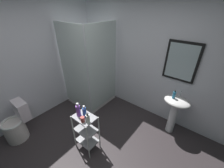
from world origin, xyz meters
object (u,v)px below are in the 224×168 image
(lotion_bottle_white, at_px, (88,118))
(shampoo_bottle_blue, at_px, (84,112))
(toilet, at_px, (17,125))
(storage_cart, at_px, (86,130))
(pedestal_sink, at_px, (175,109))
(hand_soap_bottle, at_px, (174,95))
(rinse_cup, at_px, (83,119))
(shower_stall, at_px, (91,87))
(conditioner_bottle_purple, at_px, (78,110))

(lotion_bottle_white, bearing_deg, shampoo_bottle_blue, 159.07)
(toilet, height_order, storage_cart, toilet)
(pedestal_sink, distance_m, lotion_bottle_white, 1.65)
(toilet, height_order, hand_soap_bottle, hand_soap_bottle)
(toilet, distance_m, rinse_cup, 1.47)
(shower_stall, relative_size, storage_cart, 2.70)
(toilet, bearing_deg, pedestal_sink, 41.61)
(shower_stall, relative_size, lotion_bottle_white, 11.25)
(storage_cart, distance_m, rinse_cup, 0.36)
(shower_stall, xyz_separation_m, conditioner_bottle_purple, (0.83, -1.02, 0.38))
(lotion_bottle_white, height_order, conditioner_bottle_purple, conditioner_bottle_purple)
(shower_stall, xyz_separation_m, toilet, (-0.29, -1.66, -0.15))
(hand_soap_bottle, bearing_deg, rinse_cup, -123.21)
(pedestal_sink, bearing_deg, storage_cart, -127.79)
(storage_cart, bearing_deg, hand_soap_bottle, 53.58)
(lotion_bottle_white, bearing_deg, hand_soap_bottle, 58.32)
(shower_stall, distance_m, hand_soap_bottle, 1.95)
(toilet, bearing_deg, shampoo_bottle_blue, 28.73)
(conditioner_bottle_purple, xyz_separation_m, rinse_cup, (0.15, -0.05, -0.06))
(pedestal_sink, height_order, lotion_bottle_white, lotion_bottle_white)
(toilet, height_order, rinse_cup, rinse_cup)
(conditioner_bottle_purple, distance_m, rinse_cup, 0.17)
(storage_cart, xyz_separation_m, hand_soap_bottle, (0.96, 1.30, 0.45))
(shower_stall, relative_size, hand_soap_bottle, 12.42)
(pedestal_sink, height_order, rinse_cup, rinse_cup)
(conditioner_bottle_purple, height_order, rinse_cup, conditioner_bottle_purple)
(shampoo_bottle_blue, xyz_separation_m, rinse_cup, (0.05, -0.09, -0.05))
(shampoo_bottle_blue, bearing_deg, hand_soap_bottle, 53.73)
(storage_cart, bearing_deg, toilet, -151.32)
(shower_stall, bearing_deg, rinse_cup, -47.68)
(pedestal_sink, bearing_deg, hand_soap_bottle, -156.78)
(toilet, height_order, conditioner_bottle_purple, conditioner_bottle_purple)
(pedestal_sink, xyz_separation_m, hand_soap_bottle, (-0.07, -0.03, 0.30))
(shower_stall, relative_size, toilet, 2.63)
(rinse_cup, bearing_deg, toilet, -155.25)
(shower_stall, height_order, lotion_bottle_white, shower_stall)
(conditioner_bottle_purple, distance_m, shampoo_bottle_blue, 0.11)
(shower_stall, xyz_separation_m, storage_cart, (0.92, -0.99, -0.03))
(toilet, relative_size, hand_soap_bottle, 4.72)
(conditioner_bottle_purple, bearing_deg, pedestal_sink, 50.42)
(pedestal_sink, height_order, toilet, pedestal_sink)
(lotion_bottle_white, height_order, rinse_cup, lotion_bottle_white)
(shampoo_bottle_blue, bearing_deg, storage_cart, -146.10)
(conditioner_bottle_purple, bearing_deg, hand_soap_bottle, 51.65)
(shower_stall, height_order, pedestal_sink, shower_stall)
(hand_soap_bottle, bearing_deg, conditioner_bottle_purple, -128.35)
(toilet, xyz_separation_m, storage_cart, (1.21, 0.66, 0.12))
(pedestal_sink, xyz_separation_m, lotion_bottle_white, (-0.90, -1.37, 0.24))
(hand_soap_bottle, bearing_deg, toilet, -137.90)
(storage_cart, bearing_deg, shower_stall, 132.77)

